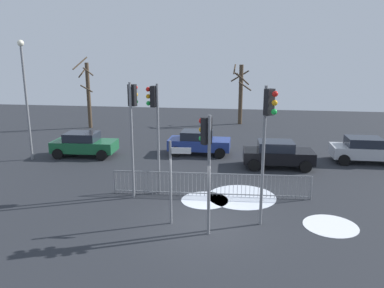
{
  "coord_description": "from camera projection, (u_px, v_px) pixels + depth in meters",
  "views": [
    {
      "loc": [
        1.42,
        -12.82,
        6.16
      ],
      "look_at": [
        -0.93,
        3.48,
        2.2
      ],
      "focal_mm": 35.38,
      "sensor_mm": 36.0,
      "label": 1
    }
  ],
  "objects": [
    {
      "name": "traffic_light_foreground_left",
      "position": [
        133.0,
        115.0,
        15.8
      ],
      "size": [
        0.37,
        0.56,
        5.02
      ],
      "rotation": [
        0.0,
        0.0,
        6.02
      ],
      "color": "slate",
      "rests_on": "ground"
    },
    {
      "name": "traffic_light_mid_left",
      "position": [
        267.0,
        126.0,
        13.01
      ],
      "size": [
        0.46,
        0.47,
        5.1
      ],
      "rotation": [
        0.0,
        0.0,
        3.89
      ],
      "color": "slate",
      "rests_on": "ground"
    },
    {
      "name": "traffic_light_foreground_right",
      "position": [
        155.0,
        114.0,
        16.34
      ],
      "size": [
        0.57,
        0.35,
        4.91
      ],
      "rotation": [
        0.0,
        0.0,
        1.43
      ],
      "color": "slate",
      "rests_on": "ground"
    },
    {
      "name": "bare_tree_left",
      "position": [
        241.0,
        92.0,
        33.17
      ],
      "size": [
        1.87,
        1.91,
        5.23
      ],
      "color": "#473828",
      "rests_on": "ground"
    },
    {
      "name": "direction_sign_post",
      "position": [
        172.0,
        178.0,
        13.65
      ],
      "size": [
        0.79,
        0.12,
        3.15
      ],
      "rotation": [
        0.0,
        0.0,
        0.08
      ],
      "color": "slate",
      "rests_on": "ground"
    },
    {
      "name": "street_lamp",
      "position": [
        25.0,
        88.0,
        21.53
      ],
      "size": [
        0.36,
        0.36,
        6.89
      ],
      "color": "slate",
      "rests_on": "ground"
    },
    {
      "name": "car_green_trailing",
      "position": [
        84.0,
        144.0,
        23.08
      ],
      "size": [
        3.87,
        2.06,
        1.47
      ],
      "rotation": [
        0.0,
        0.0,
        0.04
      ],
      "color": "#195933",
      "rests_on": "ground"
    },
    {
      "name": "car_black_far",
      "position": [
        277.0,
        154.0,
        20.82
      ],
      "size": [
        3.87,
        2.07,
        1.47
      ],
      "rotation": [
        0.0,
        0.0,
        0.05
      ],
      "color": "black",
      "rests_on": "ground"
    },
    {
      "name": "bare_tree_centre",
      "position": [
        88.0,
        93.0,
        31.46
      ],
      "size": [
        1.7,
        1.7,
        5.88
      ],
      "color": "#473828",
      "rests_on": "ground"
    },
    {
      "name": "car_blue_near",
      "position": [
        199.0,
        142.0,
        23.56
      ],
      "size": [
        3.81,
        1.93,
        1.47
      ],
      "rotation": [
        0.0,
        0.0,
        -0.0
      ],
      "color": "navy",
      "rests_on": "ground"
    },
    {
      "name": "snow_patch_verge",
      "position": [
        331.0,
        226.0,
        13.84
      ],
      "size": [
        1.98,
        1.98,
        0.01
      ],
      "primitive_type": "cylinder",
      "color": "white",
      "rests_on": "ground"
    },
    {
      "name": "snow_patch_island",
      "position": [
        205.0,
        200.0,
        16.26
      ],
      "size": [
        2.03,
        2.03,
        0.01
      ],
      "primitive_type": "cylinder",
      "color": "silver",
      "rests_on": "ground"
    },
    {
      "name": "traffic_light_mid_right",
      "position": [
        207.0,
        148.0,
        12.64
      ],
      "size": [
        0.47,
        0.47,
        4.2
      ],
      "rotation": [
        0.0,
        0.0,
        0.77
      ],
      "color": "slate",
      "rests_on": "ground"
    },
    {
      "name": "car_silver_mid",
      "position": [
        365.0,
        150.0,
        21.74
      ],
      "size": [
        3.81,
        1.93,
        1.47
      ],
      "rotation": [
        0.0,
        0.0,
        -0.0
      ],
      "color": "#B2B5BA",
      "rests_on": "ground"
    },
    {
      "name": "ground_plane",
      "position": [
        203.0,
        224.0,
        13.98
      ],
      "size": [
        60.0,
        60.0,
        0.0
      ],
      "primitive_type": "plane",
      "color": "#26282D"
    },
    {
      "name": "pedestrian_guard_railing",
      "position": [
        211.0,
        184.0,
        16.6
      ],
      "size": [
        8.71,
        0.49,
        1.07
      ],
      "rotation": [
        0.0,
        0.0,
        0.05
      ],
      "color": "slate",
      "rests_on": "ground"
    },
    {
      "name": "snow_patch_kerb",
      "position": [
        242.0,
        197.0,
        16.65
      ],
      "size": [
        3.01,
        3.01,
        0.01
      ],
      "primitive_type": "cylinder",
      "color": "silver",
      "rests_on": "ground"
    }
  ]
}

